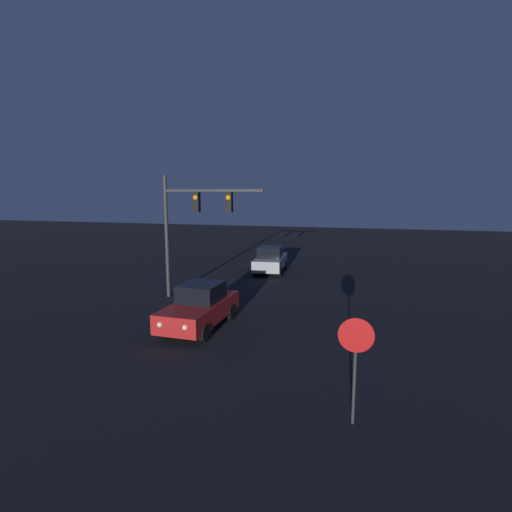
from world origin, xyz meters
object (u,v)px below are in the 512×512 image
at_px(stop_sign, 355,350).
at_px(car_far, 270,260).
at_px(traffic_signal_mast, 191,217).
at_px(car_near, 200,307).

bearing_deg(stop_sign, car_far, 109.58).
height_order(car_far, traffic_signal_mast, traffic_signal_mast).
bearing_deg(stop_sign, traffic_signal_mast, 131.59).
relative_size(car_near, car_far, 0.99).
bearing_deg(traffic_signal_mast, car_near, -61.72).
relative_size(car_far, stop_sign, 1.76).
bearing_deg(stop_sign, car_near, 139.02).
bearing_deg(car_near, traffic_signal_mast, -59.85).
distance_m(car_near, traffic_signal_mast, 5.23).
distance_m(car_near, car_far, 10.76).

